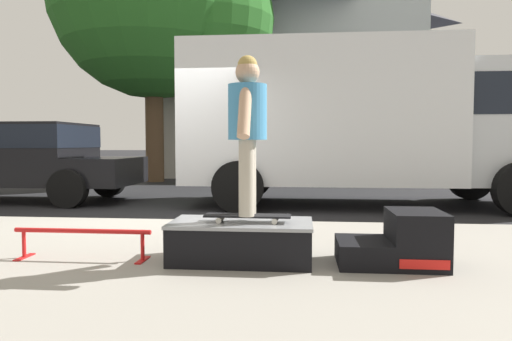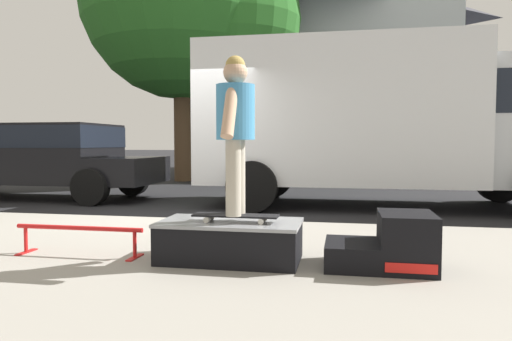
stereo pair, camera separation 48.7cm
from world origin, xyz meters
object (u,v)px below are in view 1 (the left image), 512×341
at_px(grind_rail, 82,237).
at_px(pickup_truck_black, 9,158).
at_px(kicker_ramp, 399,243).
at_px(skater_kid, 248,122).
at_px(skate_box, 241,240).
at_px(box_truck, 368,117).
at_px(street_tree_main, 165,2).
at_px(skateboard, 248,216).

bearing_deg(grind_rail, pickup_truck_black, 128.72).
xyz_separation_m(kicker_ramp, grind_rail, (-2.90, -0.07, 0.01)).
bearing_deg(skater_kid, pickup_truck_black, 138.15).
distance_m(skate_box, grind_rail, 1.49).
xyz_separation_m(box_truck, street_tree_main, (-5.46, 5.03, 3.81)).
bearing_deg(pickup_truck_black, skate_box, -41.91).
height_order(skate_box, box_truck, box_truck).
distance_m(box_truck, pickup_truck_black, 7.38).
xyz_separation_m(skater_kid, street_tree_main, (-3.70, 10.03, 4.11)).
bearing_deg(street_tree_main, skateboard, -69.76).
height_order(skate_box, skater_kid, skater_kid).
relative_size(kicker_ramp, pickup_truck_black, 0.16).
bearing_deg(skater_kid, skate_box, 143.91).
xyz_separation_m(skate_box, grind_rail, (-1.49, -0.07, 0.01)).
bearing_deg(skater_kid, skateboard, -63.43).
distance_m(skateboard, skater_kid, 0.85).
xyz_separation_m(grind_rail, box_truck, (3.32, 5.02, 1.37)).
height_order(kicker_ramp, skater_kid, skater_kid).
distance_m(kicker_ramp, grind_rail, 2.90).
height_order(box_truck, street_tree_main, street_tree_main).
bearing_deg(skater_kid, box_truck, 70.54).
xyz_separation_m(grind_rail, skateboard, (1.55, 0.03, 0.21)).
height_order(skater_kid, pickup_truck_black, skater_kid).
bearing_deg(street_tree_main, kicker_ramp, -63.17).
height_order(grind_rail, pickup_truck_black, pickup_truck_black).
relative_size(skateboard, skater_kid, 0.55).
relative_size(skateboard, street_tree_main, 0.09).
height_order(skate_box, skateboard, skateboard).
distance_m(grind_rail, street_tree_main, 11.51).
bearing_deg(kicker_ramp, skateboard, -178.09).
height_order(grind_rail, box_truck, box_truck).
bearing_deg(skateboard, skate_box, 143.91).
distance_m(grind_rail, skateboard, 1.57).
relative_size(pickup_truck_black, street_tree_main, 0.65).
bearing_deg(pickup_truck_black, kicker_ramp, -35.54).
height_order(skater_kid, street_tree_main, street_tree_main).
height_order(skate_box, kicker_ramp, kicker_ramp).
bearing_deg(kicker_ramp, pickup_truck_black, 144.46).
height_order(skate_box, grind_rail, skate_box).
distance_m(grind_rail, skater_kid, 1.88).
xyz_separation_m(skateboard, street_tree_main, (-3.70, 10.03, 4.96)).
bearing_deg(skate_box, skateboard, -36.09).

